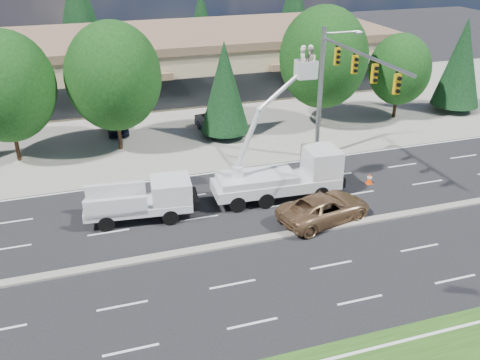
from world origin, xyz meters
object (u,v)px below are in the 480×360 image
object	(u,v)px
bucket_truck	(286,169)
minivan	(324,208)
signal_mast	(337,81)
utility_pickup	(146,203)

from	to	relation	value
bucket_truck	minivan	bearing A→B (deg)	-70.23
minivan	signal_mast	bearing A→B (deg)	-42.86
signal_mast	bucket_truck	bearing A→B (deg)	-147.06
signal_mast	bucket_truck	xyz separation A→B (m)	(-4.44, -2.87, -4.19)
signal_mast	bucket_truck	size ratio (longest dim) A/B	1.12
utility_pickup	bucket_truck	bearing A→B (deg)	6.02
signal_mast	minivan	xyz separation A→B (m)	(-3.45, -6.14, -5.30)
minivan	utility_pickup	bearing A→B (deg)	57.26
utility_pickup	signal_mast	bearing A→B (deg)	18.64
utility_pickup	bucket_truck	xyz separation A→B (m)	(8.36, 0.01, 0.94)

